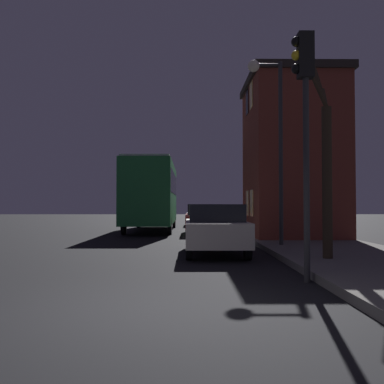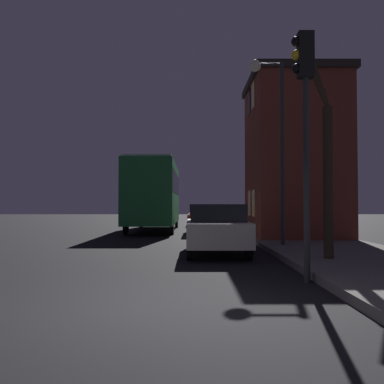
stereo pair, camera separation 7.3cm
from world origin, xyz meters
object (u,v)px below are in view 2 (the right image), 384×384
Objects in this scene: traffic_light at (302,104)px; bare_tree at (325,170)px; streetlamp at (271,120)px; bus at (153,191)px; car_mid_lane at (204,218)px; car_far_lane at (199,215)px; car_near_lane at (215,228)px.

bare_tree is (1.19, 2.39, -1.11)m from traffic_light.
streetlamp reaches higher than bus.
streetlamp reaches higher than traffic_light.
car_mid_lane reaches higher than car_far_lane.
car_mid_lane is (2.87, -2.84, -1.50)m from bus.
bare_tree reaches higher than bus.
traffic_light is at bearing -83.70° from car_mid_lane.
car_near_lane is at bearing 139.81° from bare_tree.
traffic_light is 1.22× the size of car_far_lane.
car_near_lane is at bearing -89.75° from car_far_lane.
streetlamp is at bearing -64.77° from bus.
car_near_lane reaches higher than car_far_lane.
bare_tree is at bearing -68.23° from bus.
traffic_light reaches higher than car_near_lane.
car_near_lane is (-1.96, -1.33, -3.54)m from streetlamp.
streetlamp is at bearing 85.13° from traffic_light.
car_mid_lane is at bearing 104.91° from streetlamp.
car_far_lane is (-0.08, 17.59, -0.07)m from car_near_lane.
car_mid_lane is (-2.68, 11.05, -1.57)m from bare_tree.
traffic_light is at bearing -86.05° from car_far_lane.
bus is at bearing 115.23° from streetlamp.
car_near_lane is 1.02× the size of car_far_lane.
bare_tree reaches higher than car_near_lane.
bus reaches higher than car_near_lane.
bare_tree is 11.48m from car_mid_lane.
car_near_lane is (-2.65, 2.24, -1.57)m from bare_tree.
traffic_light is 22.43m from car_far_lane.
car_near_lane is (-1.45, 4.62, -2.68)m from traffic_light.
car_mid_lane is at bearing 103.61° from bare_tree.
traffic_light is 13.78m from car_mid_lane.
traffic_light is 0.51× the size of bus.
streetlamp is at bearing -75.09° from car_mid_lane.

